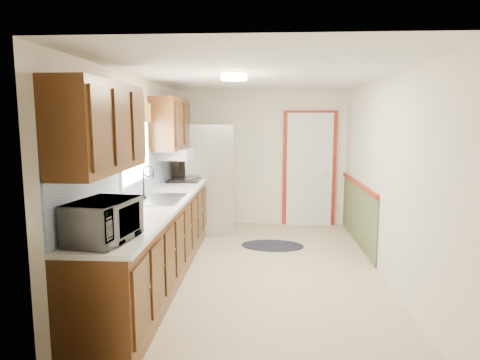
# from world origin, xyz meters

# --- Properties ---
(room_shell) EXTENTS (3.20, 5.20, 2.52)m
(room_shell) POSITION_xyz_m (0.00, 0.00, 1.20)
(room_shell) COLOR tan
(room_shell) RESTS_ON ground
(kitchen_run) EXTENTS (0.63, 4.00, 2.20)m
(kitchen_run) POSITION_xyz_m (-1.24, -0.29, 0.81)
(kitchen_run) COLOR #3E210E
(kitchen_run) RESTS_ON ground
(back_wall_trim) EXTENTS (1.12, 2.30, 2.08)m
(back_wall_trim) POSITION_xyz_m (0.99, 2.21, 0.89)
(back_wall_trim) COLOR maroon
(back_wall_trim) RESTS_ON ground
(ceiling_fixture) EXTENTS (0.30, 0.30, 0.06)m
(ceiling_fixture) POSITION_xyz_m (-0.30, -0.20, 2.36)
(ceiling_fixture) COLOR #FFD88C
(ceiling_fixture) RESTS_ON room_shell
(microwave) EXTENTS (0.42, 0.64, 0.40)m
(microwave) POSITION_xyz_m (-1.20, -1.95, 1.14)
(microwave) COLOR white
(microwave) RESTS_ON kitchen_run
(refrigerator) EXTENTS (0.83, 0.80, 1.81)m
(refrigerator) POSITION_xyz_m (-0.86, 1.97, 0.90)
(refrigerator) COLOR #B7B7BC
(refrigerator) RESTS_ON ground
(rug) EXTENTS (0.97, 0.66, 0.01)m
(rug) POSITION_xyz_m (0.19, 1.11, 0.01)
(rug) COLOR black
(rug) RESTS_ON ground
(cooktop) EXTENTS (0.50, 0.60, 0.02)m
(cooktop) POSITION_xyz_m (-1.19, 1.40, 0.95)
(cooktop) COLOR black
(cooktop) RESTS_ON kitchen_run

